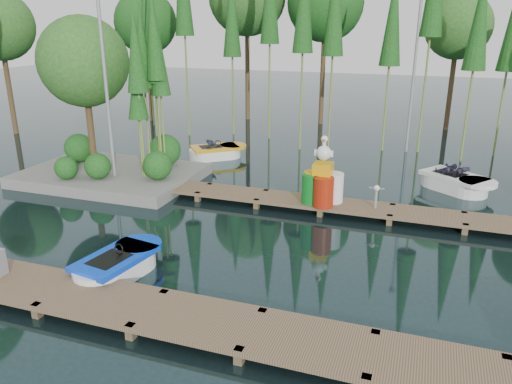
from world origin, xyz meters
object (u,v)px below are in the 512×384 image
(boat_blue, at_px, (118,266))
(yellow_barrel, at_px, (314,186))
(drum_cluster, at_px, (323,184))
(island, at_px, (101,92))
(boat_yellow_far, at_px, (216,152))

(boat_blue, bearing_deg, yellow_barrel, 69.21)
(drum_cluster, bearing_deg, island, 173.49)
(boat_yellow_far, xyz_separation_m, yellow_barrel, (5.31, -4.65, 0.50))
(island, height_order, boat_yellow_far, island)
(boat_blue, relative_size, boat_yellow_far, 0.98)
(yellow_barrel, relative_size, drum_cluster, 0.44)
(yellow_barrel, bearing_deg, boat_blue, -120.45)
(island, relative_size, boat_blue, 2.61)
(boat_yellow_far, height_order, drum_cluster, drum_cluster)
(boat_yellow_far, distance_m, yellow_barrel, 7.07)
(yellow_barrel, bearing_deg, drum_cluster, -26.41)
(boat_blue, distance_m, drum_cluster, 6.59)
(island, bearing_deg, boat_yellow_far, 55.23)
(boat_blue, bearing_deg, boat_yellow_far, 110.70)
(island, bearing_deg, yellow_barrel, -5.66)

